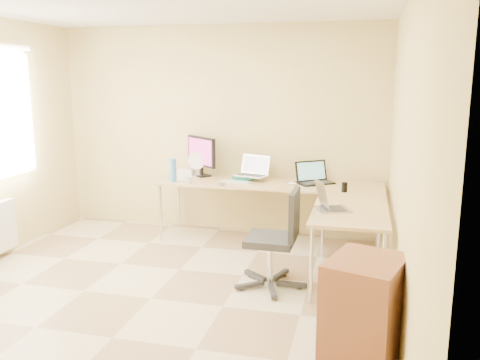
% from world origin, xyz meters
% --- Properties ---
extents(floor, '(4.50, 4.50, 0.00)m').
position_xyz_m(floor, '(0.00, 0.00, 0.00)').
color(floor, beige).
rests_on(floor, ground).
extents(wall_back, '(4.50, 0.00, 4.50)m').
position_xyz_m(wall_back, '(0.00, 2.25, 1.30)').
color(wall_back, '#D7C688').
rests_on(wall_back, ground).
extents(wall_right, '(0.00, 4.50, 4.50)m').
position_xyz_m(wall_right, '(2.10, 0.00, 1.30)').
color(wall_right, '#D7C688').
rests_on(wall_right, ground).
extents(desk_main, '(2.65, 0.70, 0.73)m').
position_xyz_m(desk_main, '(0.72, 1.85, 0.36)').
color(desk_main, tan).
rests_on(desk_main, ground).
extents(desk_return, '(0.70, 1.30, 0.73)m').
position_xyz_m(desk_return, '(1.70, 0.85, 0.36)').
color(desk_return, tan).
rests_on(desk_return, ground).
extents(monitor, '(0.57, 0.52, 0.50)m').
position_xyz_m(monitor, '(-0.19, 2.05, 0.98)').
color(monitor, black).
rests_on(monitor, desk_main).
extents(book_stack, '(0.30, 0.36, 0.05)m').
position_xyz_m(book_stack, '(0.39, 2.05, 0.76)').
color(book_stack, '#187E74').
rests_on(book_stack, desk_main).
extents(laptop_center, '(0.45, 0.39, 0.25)m').
position_xyz_m(laptop_center, '(0.49, 1.93, 0.91)').
color(laptop_center, silver).
rests_on(laptop_center, desk_main).
extents(laptop_black, '(0.51, 0.49, 0.26)m').
position_xyz_m(laptop_black, '(1.25, 1.93, 0.86)').
color(laptop_black, black).
rests_on(laptop_black, desk_main).
extents(keyboard, '(0.38, 0.16, 0.02)m').
position_xyz_m(keyboard, '(0.34, 1.75, 0.74)').
color(keyboard, silver).
rests_on(keyboard, desk_main).
extents(mouse, '(0.11, 0.08, 0.04)m').
position_xyz_m(mouse, '(1.01, 1.78, 0.75)').
color(mouse, white).
rests_on(mouse, desk_main).
extents(mug, '(0.12, 0.12, 0.09)m').
position_xyz_m(mug, '(-0.18, 1.55, 0.78)').
color(mug, silver).
rests_on(mug, desk_main).
extents(cd_stack, '(0.14, 0.14, 0.03)m').
position_xyz_m(cd_stack, '(0.22, 1.55, 0.74)').
color(cd_stack, silver).
rests_on(cd_stack, desk_main).
extents(water_bottle, '(0.08, 0.08, 0.28)m').
position_xyz_m(water_bottle, '(-0.40, 1.61, 0.87)').
color(water_bottle, teal).
rests_on(water_bottle, desk_main).
extents(papers, '(0.27, 0.32, 0.01)m').
position_xyz_m(papers, '(-0.40, 1.80, 0.73)').
color(papers, white).
rests_on(papers, desk_main).
extents(white_box, '(0.20, 0.15, 0.07)m').
position_xyz_m(white_box, '(-0.40, 2.05, 0.77)').
color(white_box, silver).
rests_on(white_box, desk_main).
extents(desk_fan, '(0.22, 0.22, 0.28)m').
position_xyz_m(desk_fan, '(-0.24, 2.05, 0.87)').
color(desk_fan, white).
rests_on(desk_fan, desk_main).
extents(black_cup, '(0.08, 0.08, 0.10)m').
position_xyz_m(black_cup, '(1.61, 1.55, 0.78)').
color(black_cup, black).
rests_on(black_cup, desk_main).
extents(laptop_return, '(0.42, 0.38, 0.23)m').
position_xyz_m(laptop_return, '(1.54, 0.75, 0.84)').
color(laptop_return, '#9C9EAA').
rests_on(laptop_return, desk_return).
extents(office_chair, '(0.58, 0.58, 0.96)m').
position_xyz_m(office_chair, '(0.98, 0.54, 0.50)').
color(office_chair, '#292929').
rests_on(office_chair, ground).
extents(cabinet, '(0.61, 0.68, 0.79)m').
position_xyz_m(cabinet, '(1.85, -0.60, 0.36)').
color(cabinet, olive).
rests_on(cabinet, ground).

